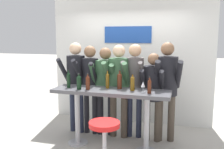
{
  "coord_description": "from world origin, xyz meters",
  "views": [
    {
      "loc": [
        1.18,
        -3.96,
        1.92
      ],
      "look_at": [
        0.0,
        0.08,
        1.28
      ],
      "focal_mm": 40.0,
      "sensor_mm": 36.0,
      "label": 1
    }
  ],
  "objects_px": {
    "tasting_table": "(111,101)",
    "wine_bottle_6": "(132,83)",
    "wine_bottle_4": "(68,79)",
    "wine_glass_0": "(143,85)",
    "wine_bottle_2": "(107,80)",
    "person_far_left": "(76,77)",
    "person_far_right": "(167,81)",
    "person_center": "(119,81)",
    "wine_bottle_5": "(79,82)",
    "person_left": "(90,79)",
    "wine_bottle_1": "(120,80)",
    "bar_stool": "(104,137)",
    "person_right": "(153,88)",
    "wine_bottle_0": "(88,82)",
    "wine_bottle_3": "(149,86)",
    "person_center_left": "(105,82)",
    "person_center_right": "(135,80)"
  },
  "relations": [
    {
      "from": "tasting_table",
      "to": "person_center_right",
      "type": "height_order",
      "value": "person_center_right"
    },
    {
      "from": "person_far_left",
      "to": "wine_bottle_4",
      "type": "distance_m",
      "value": 0.54
    },
    {
      "from": "bar_stool",
      "to": "wine_bottle_4",
      "type": "relative_size",
      "value": 2.21
    },
    {
      "from": "wine_bottle_2",
      "to": "wine_bottle_5",
      "type": "xyz_separation_m",
      "value": [
        -0.44,
        -0.22,
        -0.02
      ]
    },
    {
      "from": "person_right",
      "to": "wine_bottle_5",
      "type": "height_order",
      "value": "person_right"
    },
    {
      "from": "wine_bottle_2",
      "to": "wine_bottle_6",
      "type": "xyz_separation_m",
      "value": [
        0.46,
        -0.07,
        -0.01
      ]
    },
    {
      "from": "person_right",
      "to": "wine_bottle_1",
      "type": "bearing_deg",
      "value": -147.48
    },
    {
      "from": "bar_stool",
      "to": "wine_bottle_3",
      "type": "distance_m",
      "value": 1.07
    },
    {
      "from": "person_center",
      "to": "wine_bottle_0",
      "type": "height_order",
      "value": "person_center"
    },
    {
      "from": "wine_bottle_6",
      "to": "wine_bottle_3",
      "type": "bearing_deg",
      "value": -22.62
    },
    {
      "from": "wine_bottle_0",
      "to": "wine_bottle_2",
      "type": "distance_m",
      "value": 0.35
    },
    {
      "from": "person_left",
      "to": "wine_glass_0",
      "type": "bearing_deg",
      "value": -24.68
    },
    {
      "from": "person_left",
      "to": "wine_bottle_6",
      "type": "height_order",
      "value": "person_left"
    },
    {
      "from": "wine_bottle_0",
      "to": "wine_bottle_6",
      "type": "bearing_deg",
      "value": 10.19
    },
    {
      "from": "tasting_table",
      "to": "wine_bottle_4",
      "type": "bearing_deg",
      "value": -178.79
    },
    {
      "from": "wine_bottle_1",
      "to": "wine_bottle_4",
      "type": "xyz_separation_m",
      "value": [
        -0.89,
        -0.15,
        -0.01
      ]
    },
    {
      "from": "wine_bottle_2",
      "to": "person_far_left",
      "type": "bearing_deg",
      "value": 152.57
    },
    {
      "from": "wine_bottle_4",
      "to": "person_center_left",
      "type": "bearing_deg",
      "value": 48.4
    },
    {
      "from": "wine_bottle_2",
      "to": "wine_bottle_4",
      "type": "relative_size",
      "value": 1.0
    },
    {
      "from": "person_far_left",
      "to": "person_center_right",
      "type": "xyz_separation_m",
      "value": [
        1.17,
        0.06,
        -0.0
      ]
    },
    {
      "from": "wine_bottle_4",
      "to": "wine_bottle_6",
      "type": "height_order",
      "value": "wine_bottle_4"
    },
    {
      "from": "person_far_right",
      "to": "person_center",
      "type": "bearing_deg",
      "value": 174.43
    },
    {
      "from": "person_far_left",
      "to": "person_right",
      "type": "height_order",
      "value": "person_far_left"
    },
    {
      "from": "person_center_left",
      "to": "wine_bottle_2",
      "type": "height_order",
      "value": "person_center_left"
    },
    {
      "from": "person_center_right",
      "to": "person_far_right",
      "type": "height_order",
      "value": "person_far_right"
    },
    {
      "from": "wine_bottle_5",
      "to": "wine_glass_0",
      "type": "height_order",
      "value": "wine_bottle_5"
    },
    {
      "from": "wine_bottle_2",
      "to": "wine_glass_0",
      "type": "distance_m",
      "value": 0.66
    },
    {
      "from": "wine_bottle_6",
      "to": "wine_bottle_0",
      "type": "bearing_deg",
      "value": -169.81
    },
    {
      "from": "wine_bottle_4",
      "to": "person_far_right",
      "type": "bearing_deg",
      "value": 19.0
    },
    {
      "from": "bar_stool",
      "to": "person_center_left",
      "type": "height_order",
      "value": "person_center_left"
    },
    {
      "from": "wine_bottle_4",
      "to": "wine_glass_0",
      "type": "xyz_separation_m",
      "value": [
        1.33,
        -0.02,
        -0.02
      ]
    },
    {
      "from": "wine_bottle_5",
      "to": "wine_bottle_6",
      "type": "distance_m",
      "value": 0.91
    },
    {
      "from": "bar_stool",
      "to": "wine_bottle_4",
      "type": "xyz_separation_m",
      "value": [
        -0.89,
        0.69,
        0.7
      ]
    },
    {
      "from": "person_right",
      "to": "wine_bottle_3",
      "type": "relative_size",
      "value": 6.13
    },
    {
      "from": "person_left",
      "to": "person_right",
      "type": "bearing_deg",
      "value": -0.29
    },
    {
      "from": "person_center",
      "to": "wine_bottle_1",
      "type": "xyz_separation_m",
      "value": [
        0.11,
        -0.36,
        0.09
      ]
    },
    {
      "from": "person_center_right",
      "to": "wine_bottle_5",
      "type": "distance_m",
      "value": 1.07
    },
    {
      "from": "tasting_table",
      "to": "wine_bottle_6",
      "type": "distance_m",
      "value": 0.49
    },
    {
      "from": "person_left",
      "to": "wine_bottle_5",
      "type": "xyz_separation_m",
      "value": [
        0.05,
        -0.63,
        0.06
      ]
    },
    {
      "from": "bar_stool",
      "to": "person_left",
      "type": "distance_m",
      "value": 1.53
    },
    {
      "from": "person_center",
      "to": "wine_glass_0",
      "type": "relative_size",
      "value": 10.01
    },
    {
      "from": "bar_stool",
      "to": "person_right",
      "type": "bearing_deg",
      "value": 65.58
    },
    {
      "from": "person_far_left",
      "to": "person_left",
      "type": "height_order",
      "value": "person_far_left"
    },
    {
      "from": "person_far_left",
      "to": "person_center_right",
      "type": "bearing_deg",
      "value": 12.23
    },
    {
      "from": "person_far_left",
      "to": "wine_glass_0",
      "type": "bearing_deg",
      "value": -11.72
    },
    {
      "from": "person_left",
      "to": "wine_bottle_6",
      "type": "xyz_separation_m",
      "value": [
        0.94,
        -0.48,
        0.06
      ]
    },
    {
      "from": "tasting_table",
      "to": "wine_bottle_2",
      "type": "height_order",
      "value": "wine_bottle_2"
    },
    {
      "from": "person_left",
      "to": "person_center_right",
      "type": "xyz_separation_m",
      "value": [
        0.87,
        0.05,
        0.02
      ]
    },
    {
      "from": "bar_stool",
      "to": "wine_bottle_5",
      "type": "xyz_separation_m",
      "value": [
        -0.64,
        0.59,
        0.68
      ]
    },
    {
      "from": "wine_bottle_6",
      "to": "wine_glass_0",
      "type": "distance_m",
      "value": 0.2
    }
  ]
}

